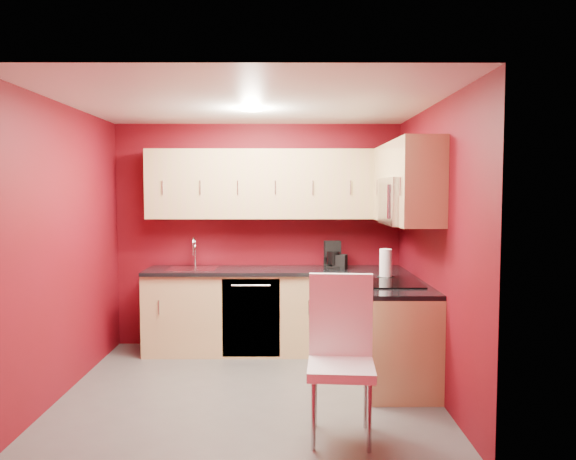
{
  "coord_description": "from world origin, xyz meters",
  "views": [
    {
      "loc": [
        0.32,
        -4.84,
        1.75
      ],
      "look_at": [
        0.33,
        0.55,
        1.38
      ],
      "focal_mm": 35.0,
      "sensor_mm": 36.0,
      "label": 1
    }
  ],
  "objects_px": {
    "microwave": "(406,201)",
    "paper_towel": "(386,263)",
    "sink": "(193,265)",
    "dining_chair": "(341,359)",
    "napkin_holder": "(340,262)",
    "coffee_maker": "(333,255)"
  },
  "relations": [
    {
      "from": "paper_towel",
      "to": "dining_chair",
      "type": "bearing_deg",
      "value": -110.6
    },
    {
      "from": "microwave",
      "to": "dining_chair",
      "type": "height_order",
      "value": "microwave"
    },
    {
      "from": "sink",
      "to": "dining_chair",
      "type": "xyz_separation_m",
      "value": [
        1.4,
        -2.18,
        -0.37
      ]
    },
    {
      "from": "microwave",
      "to": "dining_chair",
      "type": "relative_size",
      "value": 0.66
    },
    {
      "from": "sink",
      "to": "napkin_holder",
      "type": "height_order",
      "value": "sink"
    },
    {
      "from": "paper_towel",
      "to": "dining_chair",
      "type": "xyz_separation_m",
      "value": [
        -0.58,
        -1.55,
        -0.48
      ]
    },
    {
      "from": "sink",
      "to": "paper_towel",
      "type": "bearing_deg",
      "value": -17.48
    },
    {
      "from": "sink",
      "to": "dining_chair",
      "type": "distance_m",
      "value": 2.62
    },
    {
      "from": "napkin_holder",
      "to": "paper_towel",
      "type": "xyz_separation_m",
      "value": [
        0.39,
        -0.62,
        0.06
      ]
    },
    {
      "from": "sink",
      "to": "dining_chair",
      "type": "height_order",
      "value": "sink"
    },
    {
      "from": "coffee_maker",
      "to": "dining_chair",
      "type": "distance_m",
      "value": 2.25
    },
    {
      "from": "microwave",
      "to": "napkin_holder",
      "type": "relative_size",
      "value": 4.96
    },
    {
      "from": "dining_chair",
      "to": "coffee_maker",
      "type": "bearing_deg",
      "value": 91.23
    },
    {
      "from": "microwave",
      "to": "sink",
      "type": "height_order",
      "value": "microwave"
    },
    {
      "from": "microwave",
      "to": "paper_towel",
      "type": "bearing_deg",
      "value": 106.22
    },
    {
      "from": "sink",
      "to": "dining_chair",
      "type": "bearing_deg",
      "value": -57.27
    },
    {
      "from": "napkin_holder",
      "to": "dining_chair",
      "type": "bearing_deg",
      "value": -95.16
    },
    {
      "from": "sink",
      "to": "paper_towel",
      "type": "height_order",
      "value": "sink"
    },
    {
      "from": "microwave",
      "to": "dining_chair",
      "type": "xyz_separation_m",
      "value": [
        -0.69,
        -1.17,
        -1.09
      ]
    },
    {
      "from": "microwave",
      "to": "paper_towel",
      "type": "xyz_separation_m",
      "value": [
        -0.11,
        0.38,
        -0.61
      ]
    },
    {
      "from": "dining_chair",
      "to": "microwave",
      "type": "bearing_deg",
      "value": 64.01
    },
    {
      "from": "napkin_holder",
      "to": "dining_chair",
      "type": "xyz_separation_m",
      "value": [
        -0.2,
        -2.17,
        -0.41
      ]
    }
  ]
}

